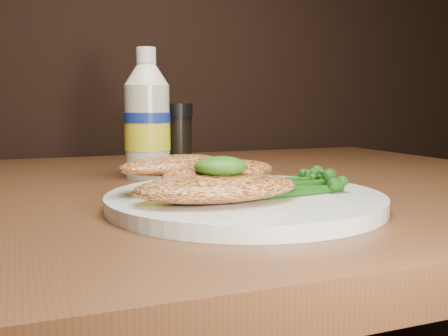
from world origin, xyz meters
name	(u,v)px	position (x,y,z in m)	size (l,w,h in m)	color
plate	(245,201)	(0.06, 0.87, 0.76)	(0.28, 0.28, 0.01)	white
chicken_front	(217,188)	(0.02, 0.84, 0.78)	(0.16, 0.09, 0.03)	#EC914B
chicken_mid	(221,172)	(0.04, 0.89, 0.78)	(0.15, 0.07, 0.02)	#EC914B
chicken_back	(173,165)	(0.00, 0.92, 0.79)	(0.13, 0.07, 0.02)	#EC914B
pesto_front	(221,166)	(0.03, 0.85, 0.80)	(0.05, 0.05, 0.02)	#143508
broccolini_bundle	(284,181)	(0.11, 0.87, 0.77)	(0.13, 0.10, 0.02)	#174910
mayo_bottle	(147,113)	(0.02, 1.12, 0.84)	(0.06, 0.06, 0.18)	beige
pepper_grinder	(178,139)	(0.07, 1.14, 0.80)	(0.04, 0.04, 0.11)	black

